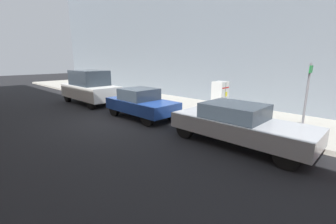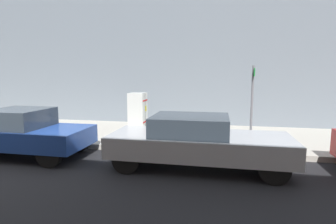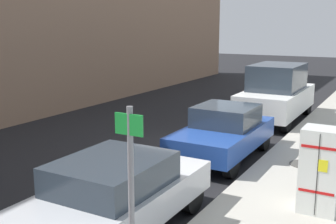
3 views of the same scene
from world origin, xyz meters
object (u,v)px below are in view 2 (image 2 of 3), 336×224
at_px(parked_hatchback_blue, 24,132).
at_px(parked_sedan_silver, 197,141).
at_px(street_sign_post, 252,103).
at_px(discarded_refrigerator, 138,113).

relative_size(parked_hatchback_blue, parked_sedan_silver, 0.81).
height_order(street_sign_post, parked_hatchback_blue, street_sign_post).
bearing_deg(discarded_refrigerator, parked_sedan_silver, 40.96).
bearing_deg(parked_hatchback_blue, street_sign_post, 103.15).
relative_size(discarded_refrigerator, street_sign_post, 0.62).
bearing_deg(street_sign_post, discarded_refrigerator, -108.67).
bearing_deg(street_sign_post, parked_hatchback_blue, -76.85).
height_order(street_sign_post, parked_sedan_silver, street_sign_post).
bearing_deg(parked_hatchback_blue, discarded_refrigerator, 138.40).
bearing_deg(parked_sedan_silver, discarded_refrigerator, -139.04).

